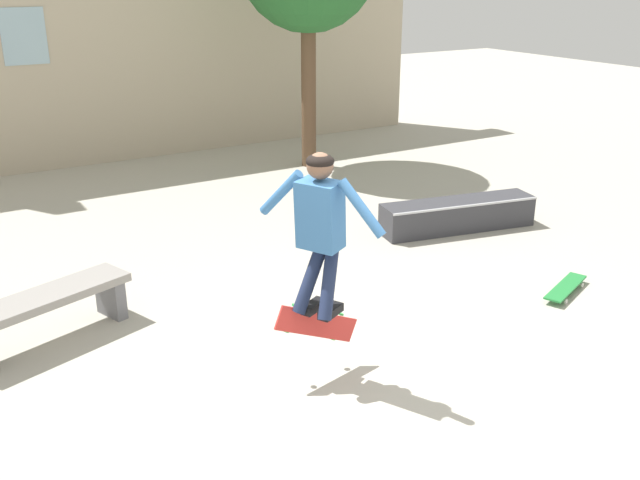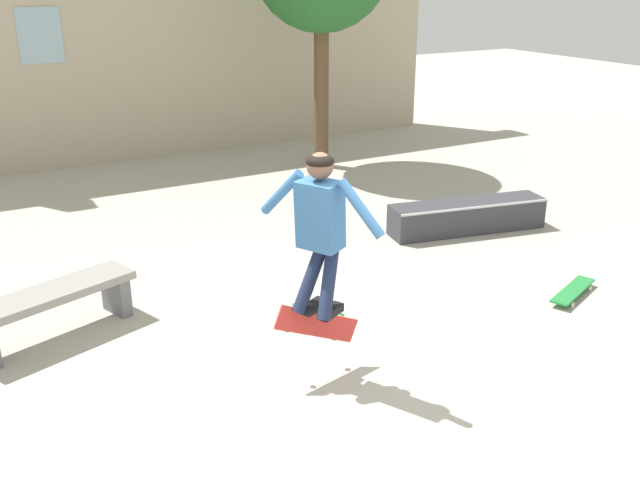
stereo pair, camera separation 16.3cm
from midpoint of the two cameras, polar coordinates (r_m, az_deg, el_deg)
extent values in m
plane|color=#B2AD9E|center=(5.99, 5.04, -12.37)|extent=(40.00, 40.00, 0.00)
cube|color=#B7A88E|center=(13.36, -18.49, 14.30)|extent=(13.27, 0.40, 3.97)
cube|color=#99B7C6|center=(12.93, -22.96, 14.78)|extent=(0.70, 0.02, 0.90)
cylinder|color=brown|center=(12.51, -1.30, 11.68)|extent=(0.25, 0.25, 2.56)
cube|color=gray|center=(7.08, -21.70, -4.29)|extent=(1.64, 0.92, 0.08)
cube|color=slate|center=(7.48, -17.00, -4.38)|extent=(0.23, 0.38, 0.40)
cube|color=#38383D|center=(9.67, 10.48, 1.99)|extent=(2.17, 0.87, 0.41)
cube|color=#B7B7BC|center=(9.43, 11.23, 2.68)|extent=(2.08, 0.45, 0.02)
cube|color=teal|center=(5.58, -0.84, 2.02)|extent=(0.37, 0.41, 0.56)
sphere|color=brown|center=(5.46, -0.86, 5.95)|extent=(0.28, 0.28, 0.21)
ellipsoid|color=black|center=(5.46, -0.86, 6.32)|extent=(0.30, 0.30, 0.12)
cylinder|color=#1E2847|center=(5.82, -1.51, -2.90)|extent=(0.41, 0.19, 0.63)
cube|color=black|center=(5.96, -1.33, -5.33)|extent=(0.28, 0.21, 0.07)
cylinder|color=#1E2847|center=(5.74, -0.10, -3.27)|extent=(0.34, 0.33, 0.63)
cube|color=black|center=(5.88, 0.06, -5.73)|extent=(0.28, 0.21, 0.07)
cylinder|color=teal|center=(5.74, -3.95, 3.79)|extent=(0.26, 0.41, 0.43)
cylinder|color=teal|center=(5.36, 2.48, 2.55)|extent=(0.26, 0.41, 0.43)
cube|color=red|center=(6.04, -1.03, -6.76)|extent=(0.81, 0.03, 0.51)
cylinder|color=green|center=(6.20, 0.91, -5.95)|extent=(0.06, 0.05, 0.04)
cylinder|color=green|center=(6.25, 0.24, -7.89)|extent=(0.06, 0.05, 0.04)
cylinder|color=green|center=(5.91, -2.82, -5.25)|extent=(0.06, 0.05, 0.04)
cylinder|color=green|center=(5.96, -3.51, -7.28)|extent=(0.06, 0.05, 0.04)
cube|color=#237F38|center=(8.10, 18.51, -3.59)|extent=(0.84, 0.48, 0.02)
cylinder|color=silver|center=(8.37, 18.43, -3.11)|extent=(0.06, 0.04, 0.05)
cylinder|color=silver|center=(8.32, 19.72, -3.43)|extent=(0.06, 0.04, 0.05)
cylinder|color=silver|center=(7.92, 17.17, -4.36)|extent=(0.06, 0.04, 0.05)
cylinder|color=silver|center=(7.86, 18.53, -4.70)|extent=(0.06, 0.04, 0.05)
camera|label=1|loc=(0.08, -90.83, -0.32)|focal=40.00mm
camera|label=2|loc=(0.08, 89.17, 0.32)|focal=40.00mm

